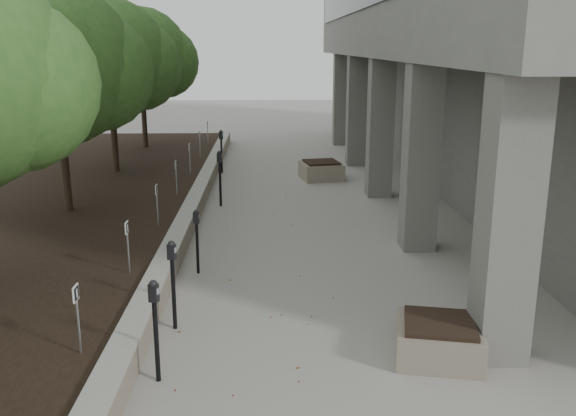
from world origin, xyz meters
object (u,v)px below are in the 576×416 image
object	(u,v)px
parking_meter_2	(173,285)
parking_meter_5	(221,152)
planter_front	(439,339)
planter_back	(321,170)
crabapple_tree_4	(111,86)
parking_meter_4	(220,179)
crabapple_tree_3	(59,99)
crabapple_tree_5	(142,78)
parking_meter_1	(156,331)
parking_meter_3	(197,242)

from	to	relation	value
parking_meter_2	parking_meter_5	distance (m)	12.50
parking_meter_5	planter_front	bearing A→B (deg)	-58.74
parking_meter_5	planter_back	world-z (taller)	parking_meter_5
crabapple_tree_4	parking_meter_5	distance (m)	4.35
parking_meter_4	crabapple_tree_4	bearing A→B (deg)	149.18
crabapple_tree_3	crabapple_tree_5	xyz separation A→B (m)	(0.00, 10.00, 0.00)
parking_meter_1	crabapple_tree_4	bearing A→B (deg)	124.91
crabapple_tree_4	parking_meter_3	world-z (taller)	crabapple_tree_4
crabapple_tree_4	parking_meter_1	bearing A→B (deg)	-74.59
parking_meter_4	crabapple_tree_3	bearing A→B (deg)	-142.41
crabapple_tree_5	parking_meter_1	distance (m)	18.03
crabapple_tree_3	parking_meter_3	bearing A→B (deg)	-44.32
crabapple_tree_5	parking_meter_1	xyz separation A→B (m)	(3.46, -17.53, -2.40)
crabapple_tree_4	parking_meter_1	xyz separation A→B (m)	(3.46, -12.53, -2.40)
parking_meter_1	parking_meter_4	world-z (taller)	parking_meter_4
planter_front	planter_back	size ratio (longest dim) A/B	0.92
crabapple_tree_5	planter_front	bearing A→B (deg)	-66.58
crabapple_tree_3	parking_meter_2	bearing A→B (deg)	-59.85
parking_meter_3	parking_meter_2	bearing A→B (deg)	-83.73
parking_meter_4	parking_meter_5	xyz separation A→B (m)	(-0.30, 4.71, -0.03)
parking_meter_4	planter_back	size ratio (longest dim) A/B	1.21
parking_meter_5	planter_front	xyz separation A→B (m)	(4.07, -13.57, -0.48)
parking_meter_4	planter_back	distance (m)	4.76
crabapple_tree_5	parking_meter_1	world-z (taller)	crabapple_tree_5
crabapple_tree_3	parking_meter_5	bearing A→B (deg)	63.35
parking_meter_5	crabapple_tree_4	bearing A→B (deg)	-140.02
parking_meter_3	parking_meter_1	bearing A→B (deg)	-82.77
crabapple_tree_4	parking_meter_2	size ratio (longest dim) A/B	3.74
crabapple_tree_3	planter_front	bearing A→B (deg)	-43.55
crabapple_tree_5	parking_meter_1	bearing A→B (deg)	-78.85
crabapple_tree_3	parking_meter_1	xyz separation A→B (m)	(3.46, -7.53, -2.40)
planter_front	crabapple_tree_5	bearing A→B (deg)	113.42
crabapple_tree_3	parking_meter_4	world-z (taller)	crabapple_tree_3
crabapple_tree_3	parking_meter_5	xyz separation A→B (m)	(3.29, 6.57, -2.37)
crabapple_tree_3	parking_meter_4	distance (m)	4.67
parking_meter_4	planter_back	xyz separation A→B (m)	(3.11, 3.58, -0.48)
crabapple_tree_5	parking_meter_1	size ratio (longest dim) A/B	3.79
planter_back	parking_meter_1	bearing A→B (deg)	-104.07
parking_meter_1	parking_meter_4	distance (m)	9.39
crabapple_tree_3	crabapple_tree_4	world-z (taller)	same
parking_meter_1	planter_back	world-z (taller)	parking_meter_1
crabapple_tree_4	parking_meter_4	size ratio (longest dim) A/B	3.48
planter_front	planter_back	xyz separation A→B (m)	(-0.66, 12.43, 0.02)
parking_meter_4	crabapple_tree_5	bearing A→B (deg)	124.18
crabapple_tree_3	crabapple_tree_5	distance (m)	10.00
planter_back	crabapple_tree_3	bearing A→B (deg)	-140.99
crabapple_tree_5	parking_meter_3	world-z (taller)	crabapple_tree_5
parking_meter_3	planter_back	distance (m)	9.44
parking_meter_1	crabapple_tree_3	bearing A→B (deg)	134.13
planter_back	crabapple_tree_4	bearing A→B (deg)	-176.33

